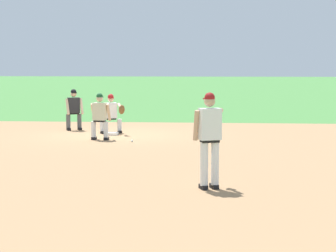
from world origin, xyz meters
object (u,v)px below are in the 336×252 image
pitcher (210,134)px  baseball (132,141)px  first_base_bag (112,134)px  baserunner (100,115)px  first_baseman (112,112)px  umpire (74,108)px

pitcher → baseball: bearing=19.5°
first_base_bag → baserunner: 1.54m
baseball → pitcher: (-7.05, -2.49, 1.02)m
first_base_bag → pitcher: bearing=-159.0°
baserunner → first_base_bag: bearing=-6.5°
pitcher → first_base_bag: bearing=21.0°
pitcher → first_baseman: pitcher is taller
baseball → pitcher: 7.55m
baseball → baserunner: size_ratio=0.05×
baseball → pitcher: bearing=-160.5°
first_base_bag → first_baseman: first_baseman is taller
first_base_bag → pitcher: size_ratio=0.20×
baseball → first_baseman: bearing=23.7°
first_base_bag → first_baseman: (0.46, 0.08, 0.69)m
first_base_bag → umpire: bearing=48.9°
first_baseman → umpire: (0.93, 1.51, 0.06)m
umpire → baseball: bearing=-141.9°
baseball → umpire: size_ratio=0.05×
first_base_bag → umpire: umpire is taller
pitcher → umpire: (10.26, 5.00, -0.27)m
baserunner → umpire: bearing=27.9°
first_baseman → umpire: size_ratio=0.92×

